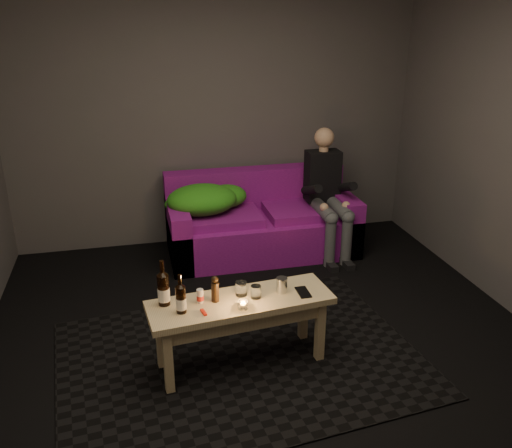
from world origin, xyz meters
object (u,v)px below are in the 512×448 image
at_px(sofa, 261,224).
at_px(coffee_table, 241,311).
at_px(person, 327,191).
at_px(beer_bottle_b, 181,299).
at_px(beer_bottle_a, 163,289).
at_px(steel_cup, 282,285).

height_order(sofa, coffee_table, sofa).
xyz_separation_m(person, beer_bottle_b, (-1.58, -1.70, -0.03)).
xyz_separation_m(person, beer_bottle_a, (-1.68, -1.58, -0.02)).
xyz_separation_m(beer_bottle_a, beer_bottle_b, (0.10, -0.12, -0.02)).
bearing_deg(sofa, steel_cup, -99.37).
distance_m(beer_bottle_a, steel_cup, 0.78).
relative_size(sofa, steel_cup, 17.51).
bearing_deg(steel_cup, beer_bottle_a, 178.88).
xyz_separation_m(person, coffee_table, (-1.19, -1.63, -0.22)).
height_order(person, steel_cup, person).
bearing_deg(coffee_table, steel_cup, 7.26).
xyz_separation_m(beer_bottle_b, steel_cup, (0.68, 0.11, -0.04)).
height_order(sofa, beer_bottle_b, sofa).
height_order(sofa, person, person).
xyz_separation_m(sofa, beer_bottle_a, (-1.06, -1.72, 0.33)).
bearing_deg(beer_bottle_a, steel_cup, -1.12).
xyz_separation_m(sofa, person, (0.62, -0.15, 0.34)).
relative_size(person, beer_bottle_b, 4.62).
height_order(sofa, steel_cup, sofa).
bearing_deg(steel_cup, coffee_table, -172.74).
distance_m(coffee_table, beer_bottle_a, 0.53).
xyz_separation_m(sofa, steel_cup, (-0.29, -1.74, 0.26)).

